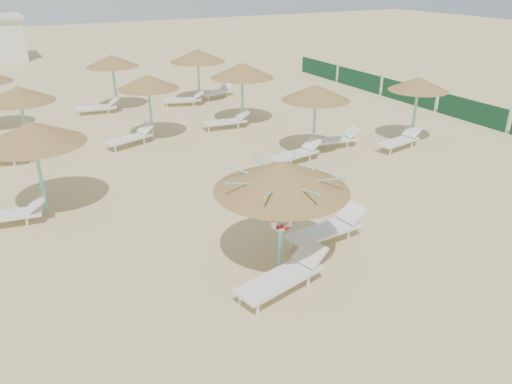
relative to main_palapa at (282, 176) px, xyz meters
name	(u,v)px	position (x,y,z in m)	size (l,w,h in m)	color
ground	(272,261)	(0.00, 0.34, -2.34)	(120.00, 120.00, 0.00)	tan
main_palapa	(282,176)	(0.00, 0.00, 0.00)	(3.01, 3.01, 2.70)	#74CABD
lounger_main_a	(285,275)	(-0.36, -0.81, -1.95)	(2.36, 1.18, 0.82)	silver
lounger_main_b	(329,228)	(1.77, 0.49, -1.96)	(2.24, 0.84, 0.80)	silver
palapa_field	(165,81)	(1.14, 11.00, -0.04)	(18.08, 13.32, 2.72)	#74CABD
windbreak_fence	(408,94)	(14.00, 10.30, -1.84)	(0.08, 19.84, 1.10)	#18482E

